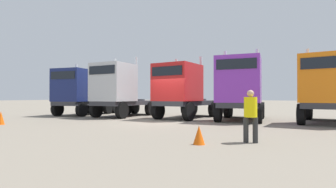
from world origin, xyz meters
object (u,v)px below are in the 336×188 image
semi_truck_purple (240,89)px  visitor_in_hivis (251,112)px  semi_truck_orange (327,88)px  semi_truck_navy (79,91)px  traffic_cone_mid (1,118)px  semi_truck_silver (119,90)px  traffic_cone_near (199,135)px  semi_truck_red (183,90)px

semi_truck_purple → visitor_in_hivis: (1.75, -7.29, -0.97)m
semi_truck_purple → semi_truck_orange: semi_truck_purple is taller
semi_truck_navy → traffic_cone_mid: semi_truck_navy is taller
semi_truck_silver → visitor_in_hivis: size_ratio=3.65×
semi_truck_silver → traffic_cone_mid: (-2.27, -6.91, -1.60)m
semi_truck_orange → traffic_cone_near: size_ratio=10.95×
semi_truck_navy → visitor_in_hivis: semi_truck_navy is taller
semi_truck_navy → semi_truck_silver: semi_truck_silver is taller
visitor_in_hivis → traffic_cone_near: bearing=119.3°
semi_truck_navy → semi_truck_purple: (12.15, 0.56, 0.07)m
semi_truck_purple → traffic_cone_mid: 13.09m
traffic_cone_near → traffic_cone_mid: bearing=175.8°
semi_truck_navy → traffic_cone_near: bearing=51.5°
semi_truck_silver → traffic_cone_near: semi_truck_silver is taller
semi_truck_silver → semi_truck_orange: (12.79, 0.86, -0.07)m
visitor_in_hivis → traffic_cone_mid: size_ratio=2.38×
semi_truck_red → semi_truck_orange: bearing=97.2°
traffic_cone_mid → semi_truck_red: bearing=47.6°
semi_truck_navy → semi_truck_silver: size_ratio=1.00×
semi_truck_red → traffic_cone_near: 9.47m
semi_truck_purple → semi_truck_silver: bearing=-90.8°
semi_truck_navy → semi_truck_orange: size_ratio=0.96×
semi_truck_silver → semi_truck_orange: size_ratio=0.97×
semi_truck_navy → semi_truck_purple: semi_truck_purple is taller
semi_truck_red → traffic_cone_mid: bearing=-36.5°
semi_truck_red → semi_truck_orange: (8.16, 0.20, 0.01)m
semi_truck_silver → visitor_in_hivis: (10.10, -6.72, -1.00)m
visitor_in_hivis → traffic_cone_mid: visitor_in_hivis is taller
semi_truck_navy → semi_truck_orange: bearing=86.1°
semi_truck_navy → traffic_cone_mid: bearing=5.5°
semi_truck_navy → semi_truck_silver: bearing=83.0°
semi_truck_red → traffic_cone_near: (4.12, -8.38, -1.58)m
visitor_in_hivis → semi_truck_navy: bearing=56.9°
semi_truck_silver → traffic_cone_mid: bearing=-17.6°
semi_truck_orange → traffic_cone_near: 9.61m
semi_truck_purple → semi_truck_orange: (4.44, 0.29, -0.04)m
semi_truck_navy → visitor_in_hivis: (13.89, -6.73, -0.90)m
visitor_in_hivis → traffic_cone_near: 1.80m
semi_truck_silver → semi_truck_red: (4.64, 0.67, -0.08)m
semi_truck_silver → traffic_cone_near: (8.75, -7.71, -1.66)m
semi_truck_red → visitor_in_hivis: bearing=42.3°
semi_truck_red → visitor_in_hivis: 9.23m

